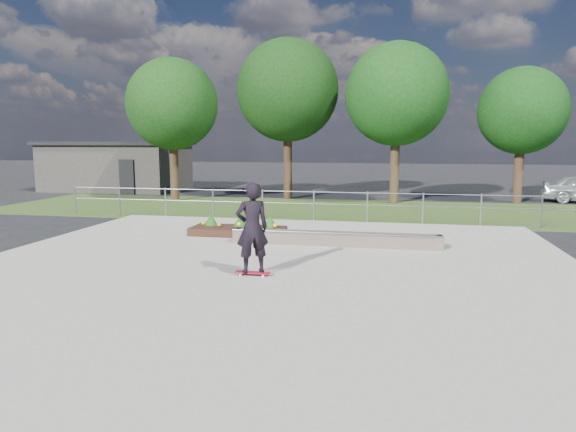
{
  "coord_description": "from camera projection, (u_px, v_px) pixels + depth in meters",
  "views": [
    {
      "loc": [
        2.79,
        -11.53,
        3.05
      ],
      "look_at": [
        0.2,
        1.5,
        1.1
      ],
      "focal_mm": 32.0,
      "sensor_mm": 36.0,
      "label": 1
    }
  ],
  "objects": [
    {
      "name": "concrete_slab",
      "position": [
        267.0,
        269.0,
        12.17
      ],
      "size": [
        15.0,
        15.0,
        0.06
      ],
      "primitive_type": "cube",
      "color": "#A39C90",
      "rests_on": "ground"
    },
    {
      "name": "ground",
      "position": [
        267.0,
        271.0,
        12.17
      ],
      "size": [
        120.0,
        120.0,
        0.0
      ],
      "primitive_type": "plane",
      "color": "black",
      "rests_on": "ground"
    },
    {
      "name": "tree_far_right",
      "position": [
        522.0,
        111.0,
        24.82
      ],
      "size": [
        4.2,
        4.2,
        6.6
      ],
      "color": "#342115",
      "rests_on": "ground"
    },
    {
      "name": "building",
      "position": [
        117.0,
        166.0,
        32.12
      ],
      "size": [
        8.4,
        5.4,
        3.0
      ],
      "color": "#312E2B",
      "rests_on": "ground"
    },
    {
      "name": "grass_verge",
      "position": [
        325.0,
        210.0,
        22.85
      ],
      "size": [
        30.0,
        8.0,
        0.02
      ],
      "primitive_type": "cube",
      "color": "#314A1D",
      "rests_on": "ground"
    },
    {
      "name": "planter_bed",
      "position": [
        238.0,
        229.0,
        16.5
      ],
      "size": [
        3.0,
        1.2,
        0.61
      ],
      "color": "black",
      "rests_on": "concrete_slab"
    },
    {
      "name": "grind_ledge",
      "position": [
        335.0,
        239.0,
        14.72
      ],
      "size": [
        6.0,
        0.44,
        0.43
      ],
      "color": "brown",
      "rests_on": "concrete_slab"
    },
    {
      "name": "skateboarder",
      "position": [
        252.0,
        228.0,
        11.33
      ],
      "size": [
        0.87,
        0.77,
        2.09
      ],
      "color": "white",
      "rests_on": "concrete_slab"
    },
    {
      "name": "tree_mid_left",
      "position": [
        288.0,
        91.0,
        26.4
      ],
      "size": [
        5.25,
        5.25,
        8.25
      ],
      "color": "black",
      "rests_on": "ground"
    },
    {
      "name": "tree_mid_right",
      "position": [
        397.0,
        95.0,
        24.42
      ],
      "size": [
        4.9,
        4.9,
        7.7
      ],
      "color": "#332414",
      "rests_on": "ground"
    },
    {
      "name": "tree_far_left",
      "position": [
        172.0,
        104.0,
        25.63
      ],
      "size": [
        4.55,
        4.55,
        7.15
      ],
      "color": "#312013",
      "rests_on": "ground"
    },
    {
      "name": "fence",
      "position": [
        314.0,
        202.0,
        19.34
      ],
      "size": [
        20.06,
        0.06,
        1.2
      ],
      "color": "gray",
      "rests_on": "ground"
    }
  ]
}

